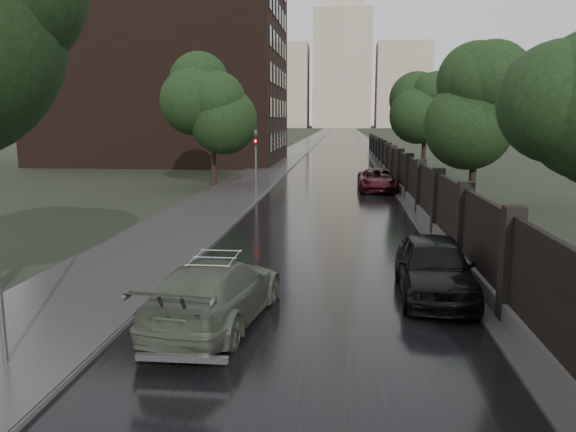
{
  "coord_description": "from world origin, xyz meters",
  "views": [
    {
      "loc": [
        0.76,
        -7.74,
        4.61
      ],
      "look_at": [
        -0.97,
        10.17,
        1.5
      ],
      "focal_mm": 35.0,
      "sensor_mm": 36.0,
      "label": 1
    }
  ],
  "objects_px": {
    "volga_sedan": "(215,291)",
    "car_right_near": "(434,267)",
    "tree_right_b": "(476,112)",
    "tree_right_c": "(425,115)",
    "car_right_far": "(377,180)",
    "tree_left_far": "(212,110)",
    "traffic_light": "(256,157)"
  },
  "relations": [
    {
      "from": "volga_sedan",
      "to": "tree_right_b",
      "type": "bearing_deg",
      "value": -110.58
    },
    {
      "from": "traffic_light",
      "to": "car_right_near",
      "type": "xyz_separation_m",
      "value": [
        7.51,
        -18.17,
        -1.6
      ]
    },
    {
      "from": "tree_right_b",
      "to": "tree_right_c",
      "type": "distance_m",
      "value": 18.0
    },
    {
      "from": "traffic_light",
      "to": "car_right_near",
      "type": "bearing_deg",
      "value": -67.55
    },
    {
      "from": "tree_left_far",
      "to": "car_right_near",
      "type": "xyz_separation_m",
      "value": [
        11.21,
        -23.18,
        -4.45
      ]
    },
    {
      "from": "volga_sedan",
      "to": "car_right_near",
      "type": "relative_size",
      "value": 1.09
    },
    {
      "from": "car_right_near",
      "to": "car_right_far",
      "type": "height_order",
      "value": "car_right_near"
    },
    {
      "from": "car_right_far",
      "to": "traffic_light",
      "type": "bearing_deg",
      "value": -153.12
    },
    {
      "from": "traffic_light",
      "to": "volga_sedan",
      "type": "distance_m",
      "value": 20.84
    },
    {
      "from": "tree_left_far",
      "to": "volga_sedan",
      "type": "bearing_deg",
      "value": -76.99
    },
    {
      "from": "traffic_light",
      "to": "car_right_far",
      "type": "bearing_deg",
      "value": 27.4
    },
    {
      "from": "volga_sedan",
      "to": "car_right_far",
      "type": "height_order",
      "value": "volga_sedan"
    },
    {
      "from": "traffic_light",
      "to": "car_right_far",
      "type": "xyz_separation_m",
      "value": [
        7.34,
        3.81,
        -1.67
      ]
    },
    {
      "from": "tree_right_b",
      "to": "tree_right_c",
      "type": "height_order",
      "value": "same"
    },
    {
      "from": "tree_right_c",
      "to": "tree_right_b",
      "type": "bearing_deg",
      "value": -90.0
    },
    {
      "from": "tree_left_far",
      "to": "car_right_far",
      "type": "relative_size",
      "value": 1.41
    },
    {
      "from": "car_right_near",
      "to": "car_right_far",
      "type": "bearing_deg",
      "value": 92.15
    },
    {
      "from": "tree_left_far",
      "to": "volga_sedan",
      "type": "xyz_separation_m",
      "value": [
        5.93,
        -25.66,
        -4.5
      ]
    },
    {
      "from": "car_right_near",
      "to": "tree_right_b",
      "type": "bearing_deg",
      "value": 75.92
    },
    {
      "from": "tree_right_c",
      "to": "volga_sedan",
      "type": "xyz_separation_m",
      "value": [
        -9.57,
        -35.66,
        -4.21
      ]
    },
    {
      "from": "tree_left_far",
      "to": "tree_right_c",
      "type": "distance_m",
      "value": 18.45
    },
    {
      "from": "traffic_light",
      "to": "tree_right_c",
      "type": "bearing_deg",
      "value": 51.82
    },
    {
      "from": "tree_right_b",
      "to": "tree_left_far",
      "type": "bearing_deg",
      "value": 152.7
    },
    {
      "from": "tree_right_b",
      "to": "tree_right_c",
      "type": "relative_size",
      "value": 1.0
    },
    {
      "from": "tree_right_c",
      "to": "car_right_far",
      "type": "bearing_deg",
      "value": -111.71
    },
    {
      "from": "tree_right_b",
      "to": "car_right_far",
      "type": "height_order",
      "value": "tree_right_b"
    },
    {
      "from": "car_right_near",
      "to": "car_right_far",
      "type": "relative_size",
      "value": 0.89
    },
    {
      "from": "tree_left_far",
      "to": "tree_right_b",
      "type": "xyz_separation_m",
      "value": [
        15.5,
        -8.0,
        -0.29
      ]
    },
    {
      "from": "traffic_light",
      "to": "tree_right_b",
      "type": "bearing_deg",
      "value": -14.24
    },
    {
      "from": "traffic_light",
      "to": "volga_sedan",
      "type": "relative_size",
      "value": 0.78
    },
    {
      "from": "volga_sedan",
      "to": "traffic_light",
      "type": "bearing_deg",
      "value": -75.96
    },
    {
      "from": "volga_sedan",
      "to": "car_right_near",
      "type": "bearing_deg",
      "value": -146.96
    }
  ]
}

